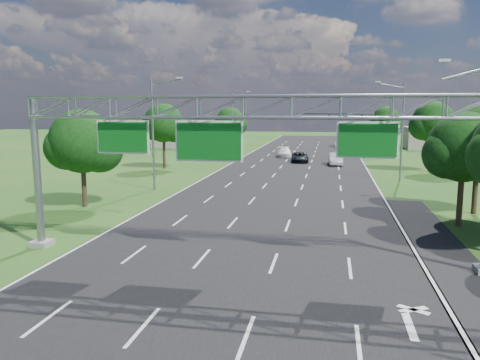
# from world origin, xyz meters

# --- Properties ---
(ground) EXTENTS (220.00, 220.00, 0.00)m
(ground) POSITION_xyz_m (0.00, 30.00, 0.00)
(ground) COLOR #1C4E17
(ground) RESTS_ON ground
(road) EXTENTS (18.00, 180.00, 0.02)m
(road) POSITION_xyz_m (0.00, 30.00, 0.00)
(road) COLOR black
(road) RESTS_ON ground
(road_flare) EXTENTS (3.00, 30.00, 0.02)m
(road_flare) POSITION_xyz_m (10.20, 14.00, 0.00)
(road_flare) COLOR black
(road_flare) RESTS_ON ground
(sign_gantry) EXTENTS (23.50, 1.00, 9.56)m
(sign_gantry) POSITION_xyz_m (0.33, 12.00, 6.89)
(sign_gantry) COLOR gray
(sign_gantry) RESTS_ON ground
(traffic_signal) EXTENTS (12.21, 0.24, 7.00)m
(traffic_signal) POSITION_xyz_m (7.48, 65.00, 5.17)
(traffic_signal) COLOR black
(traffic_signal) RESTS_ON ground
(streetlight_l_near) EXTENTS (2.97, 0.22, 10.16)m
(streetlight_l_near) POSITION_xyz_m (-11.30, 30.00, 5.58)
(streetlight_l_near) COLOR gray
(streetlight_l_near) RESTS_ON ground
(streetlight_l_far) EXTENTS (2.97, 0.22, 10.16)m
(streetlight_l_far) POSITION_xyz_m (-11.30, 65.00, 5.58)
(streetlight_l_far) COLOR gray
(streetlight_l_far) RESTS_ON ground
(streetlight_r_mid) EXTENTS (2.97, 0.22, 10.16)m
(streetlight_r_mid) POSITION_xyz_m (11.30, 40.00, 5.58)
(streetlight_r_mid) COLOR gray
(streetlight_r_mid) RESTS_ON ground
(tree_verge_la) EXTENTS (5.76, 4.80, 7.40)m
(tree_verge_la) POSITION_xyz_m (-13.92, 22.04, 4.76)
(tree_verge_la) COLOR #2D2116
(tree_verge_la) RESTS_ON ground
(tree_verge_lb) EXTENTS (5.76, 4.80, 8.06)m
(tree_verge_lb) POSITION_xyz_m (-15.92, 45.04, 5.41)
(tree_verge_lb) COLOR #2D2116
(tree_verge_lb) RESTS_ON ground
(tree_verge_lc) EXTENTS (5.76, 4.80, 7.62)m
(tree_verge_lc) POSITION_xyz_m (-12.92, 70.04, 4.98)
(tree_verge_lc) COLOR #2D2116
(tree_verge_lc) RESTS_ON ground
(tree_verge_rd) EXTENTS (5.76, 4.80, 8.28)m
(tree_verge_rd) POSITION_xyz_m (16.08, 48.04, 5.63)
(tree_verge_rd) COLOR #2D2116
(tree_verge_rd) RESTS_ON ground
(tree_verge_re) EXTENTS (5.76, 4.80, 7.84)m
(tree_verge_re) POSITION_xyz_m (14.08, 78.04, 5.20)
(tree_verge_re) COLOR #2D2116
(tree_verge_re) RESTS_ON ground
(building_left) EXTENTS (14.00, 10.00, 5.00)m
(building_left) POSITION_xyz_m (-22.00, 78.00, 2.50)
(building_left) COLOR gray
(building_left) RESTS_ON ground
(building_right) EXTENTS (12.00, 9.00, 4.00)m
(building_right) POSITION_xyz_m (24.00, 82.00, 2.00)
(building_right) COLOR gray
(building_right) RESTS_ON ground
(car_queue_a) EXTENTS (2.59, 5.19, 1.45)m
(car_queue_a) POSITION_xyz_m (-2.66, 62.01, 0.72)
(car_queue_a) COLOR white
(car_queue_a) RESTS_ON ground
(car_queue_b) EXTENTS (2.72, 5.13, 1.37)m
(car_queue_b) POSITION_xyz_m (0.17, 55.27, 0.69)
(car_queue_b) COLOR black
(car_queue_b) RESTS_ON ground
(car_queue_d) EXTENTS (1.89, 4.86, 1.58)m
(car_queue_d) POSITION_xyz_m (5.06, 52.76, 0.79)
(car_queue_d) COLOR silver
(car_queue_d) RESTS_ON ground
(box_truck) EXTENTS (2.83, 8.92, 3.34)m
(box_truck) POSITION_xyz_m (7.71, 80.91, 1.60)
(box_truck) COLOR white
(box_truck) RESTS_ON ground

